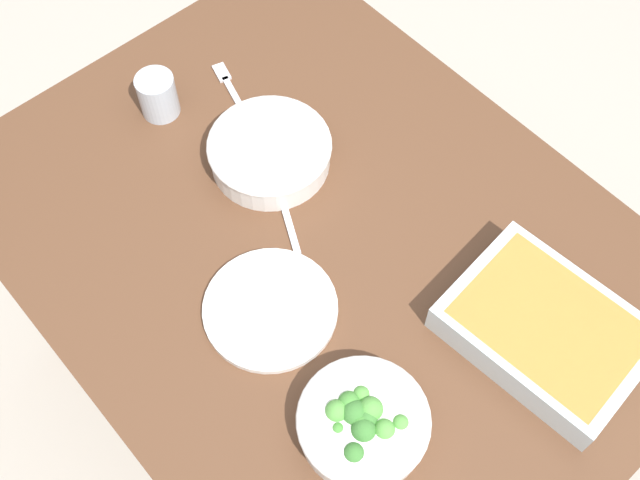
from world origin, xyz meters
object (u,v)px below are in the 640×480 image
at_px(stew_bowl, 270,151).
at_px(fork_on_table, 232,91).
at_px(side_plate, 270,309).
at_px(spoon_by_stew, 282,200).
at_px(drink_cup, 158,97).
at_px(broccoli_bowl, 363,422).
at_px(baking_dish, 546,329).

distance_m(stew_bowl, fork_on_table, 0.19).
height_order(side_plate, spoon_by_stew, side_plate).
bearing_deg(drink_cup, spoon_by_stew, 7.12).
distance_m(stew_bowl, broccoli_bowl, 0.52).
height_order(stew_bowl, side_plate, stew_bowl).
xyz_separation_m(broccoli_bowl, baking_dish, (0.08, 0.31, 0.00)).
bearing_deg(baking_dish, spoon_by_stew, -163.37).
height_order(broccoli_bowl, baking_dish, broccoli_bowl).
distance_m(stew_bowl, drink_cup, 0.24).
xyz_separation_m(spoon_by_stew, fork_on_table, (-0.25, 0.09, -0.00)).
xyz_separation_m(broccoli_bowl, drink_cup, (-0.70, 0.14, 0.01)).
height_order(drink_cup, fork_on_table, drink_cup).
xyz_separation_m(side_plate, spoon_by_stew, (-0.15, 0.15, -0.00)).
bearing_deg(broccoli_bowl, fork_on_table, 157.87).
relative_size(broccoli_bowl, side_plate, 0.90).
height_order(drink_cup, side_plate, drink_cup).
bearing_deg(fork_on_table, drink_cup, -112.78).
height_order(stew_bowl, broccoli_bowl, broccoli_bowl).
xyz_separation_m(baking_dish, drink_cup, (-0.78, -0.18, 0.00)).
bearing_deg(drink_cup, stew_bowl, 18.71).
relative_size(broccoli_bowl, drink_cup, 2.33).
bearing_deg(fork_on_table, stew_bowl, -15.76).
height_order(drink_cup, spoon_by_stew, drink_cup).
bearing_deg(side_plate, drink_cup, 166.18).
bearing_deg(side_plate, broccoli_bowl, -5.33).
bearing_deg(side_plate, stew_bowl, 140.14).
bearing_deg(fork_on_table, broccoli_bowl, -22.13).
height_order(side_plate, fork_on_table, side_plate).
height_order(stew_bowl, fork_on_table, stew_bowl).
distance_m(broccoli_bowl, drink_cup, 0.71).
relative_size(drink_cup, side_plate, 0.39).
distance_m(stew_bowl, side_plate, 0.30).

